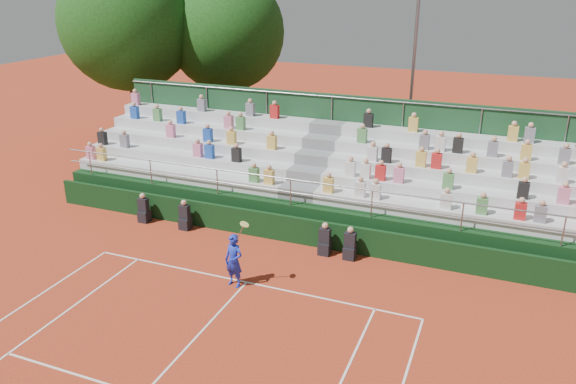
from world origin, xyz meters
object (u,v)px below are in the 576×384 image
at_px(floodlight_mast, 414,61).
at_px(tree_west, 128,23).
at_px(tree_east, 226,32).
at_px(tennis_player, 234,261).

bearing_deg(floodlight_mast, tree_west, -173.33).
relative_size(tree_east, floodlight_mast, 1.02).
xyz_separation_m(tennis_player, floodlight_mast, (2.76, 13.48, 4.43)).
relative_size(tree_west, floodlight_mast, 1.11).
bearing_deg(tree_east, tree_west, -146.32).
bearing_deg(floodlight_mast, tennis_player, -101.55).
xyz_separation_m(tree_west, tree_east, (4.27, 2.84, -0.56)).
xyz_separation_m(tree_west, floodlight_mast, (14.75, 1.73, -1.41)).
xyz_separation_m(tennis_player, tree_east, (-7.73, 14.60, 5.28)).
bearing_deg(tree_east, tennis_player, -62.11).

